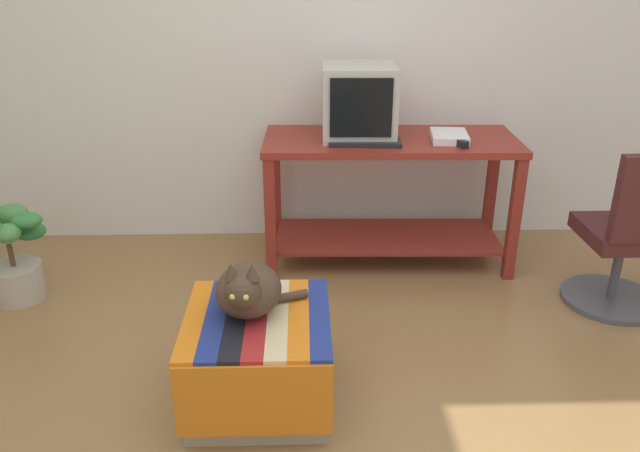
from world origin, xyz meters
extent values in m
plane|color=olive|center=(0.00, 0.00, 0.00)|extent=(14.00, 14.00, 0.00)
cube|color=silver|center=(0.00, 2.05, 1.30)|extent=(8.00, 0.10, 2.60)
cube|color=maroon|center=(-0.28, 1.36, 0.37)|extent=(0.06, 0.06, 0.73)
cube|color=maroon|center=(1.10, 1.32, 0.37)|extent=(0.06, 0.06, 0.73)
cube|color=maroon|center=(1.11, 1.84, 0.37)|extent=(0.06, 0.06, 0.73)
cube|color=maroon|center=(-0.27, 1.88, 0.37)|extent=(0.06, 0.06, 0.73)
cube|color=maroon|center=(0.42, 1.60, 0.15)|extent=(1.35, 0.54, 0.02)
cube|color=maroon|center=(0.42, 1.60, 0.75)|extent=(1.47, 0.63, 0.04)
cube|color=#BCB7A8|center=(0.23, 1.64, 0.78)|extent=(0.29, 0.29, 0.02)
cube|color=#BCB7A8|center=(0.23, 1.64, 0.97)|extent=(0.42, 0.41, 0.41)
cube|color=black|center=(0.22, 1.43, 0.99)|extent=(0.34, 0.02, 0.32)
cube|color=black|center=(0.25, 1.47, 0.78)|extent=(0.41, 0.18, 0.02)
cube|color=white|center=(0.74, 1.55, 0.79)|extent=(0.23, 0.28, 0.04)
cube|color=tan|center=(-0.28, 0.28, 0.20)|extent=(0.56, 0.57, 0.39)
cube|color=orange|center=(-0.28, -0.04, 0.23)|extent=(0.59, 0.01, 0.31)
cube|color=orange|center=(-0.54, 0.28, 0.40)|extent=(0.08, 0.61, 0.02)
cube|color=navy|center=(-0.45, 0.28, 0.40)|extent=(0.08, 0.61, 0.02)
cube|color=black|center=(-0.37, 0.28, 0.40)|extent=(0.08, 0.61, 0.02)
cube|color=#AD2323|center=(-0.28, 0.28, 0.40)|extent=(0.08, 0.61, 0.02)
cube|color=beige|center=(-0.20, 0.28, 0.40)|extent=(0.08, 0.61, 0.02)
cube|color=orange|center=(-0.12, 0.28, 0.40)|extent=(0.08, 0.61, 0.02)
cube|color=navy|center=(-0.03, 0.28, 0.40)|extent=(0.08, 0.61, 0.02)
ellipsoid|color=#473323|center=(-0.32, 0.31, 0.51)|extent=(0.29, 0.33, 0.21)
sphere|color=#473323|center=(-0.33, 0.20, 0.57)|extent=(0.14, 0.14, 0.14)
cylinder|color=#473323|center=(-0.19, 0.38, 0.43)|extent=(0.24, 0.11, 0.04)
cone|color=#473323|center=(-0.37, 0.20, 0.65)|extent=(0.06, 0.06, 0.07)
cone|color=#473323|center=(-0.29, 0.19, 0.65)|extent=(0.06, 0.06, 0.07)
sphere|color=#C6D151|center=(-0.36, 0.14, 0.58)|extent=(0.02, 0.02, 0.02)
sphere|color=#C6D151|center=(-0.31, 0.13, 0.58)|extent=(0.02, 0.02, 0.02)
cylinder|color=#B7A893|center=(-1.66, 1.17, 0.10)|extent=(0.28, 0.28, 0.20)
cylinder|color=brown|center=(-1.66, 1.17, 0.26)|extent=(0.03, 0.03, 0.12)
ellipsoid|color=#38843D|center=(-1.55, 1.17, 0.46)|extent=(0.16, 0.12, 0.08)
ellipsoid|color=#2D7033|center=(-1.58, 1.26, 0.36)|extent=(0.17, 0.16, 0.09)
ellipsoid|color=#4C8E42|center=(-1.69, 1.32, 0.44)|extent=(0.19, 0.15, 0.11)
ellipsoid|color=#4C8E42|center=(-1.62, 1.10, 0.42)|extent=(0.12, 0.13, 0.10)
cylinder|color=#4C4C51|center=(1.58, 1.04, 0.01)|extent=(0.52, 0.52, 0.03)
cylinder|color=#4C4C51|center=(1.58, 1.04, 0.20)|extent=(0.05, 0.05, 0.34)
cube|color=#471E1E|center=(1.58, 1.04, 0.41)|extent=(0.43, 0.43, 0.08)
cube|color=black|center=(0.77, 1.41, 0.79)|extent=(0.08, 0.12, 0.04)
camera|label=1|loc=(-0.09, -1.89, 1.75)|focal=35.18mm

